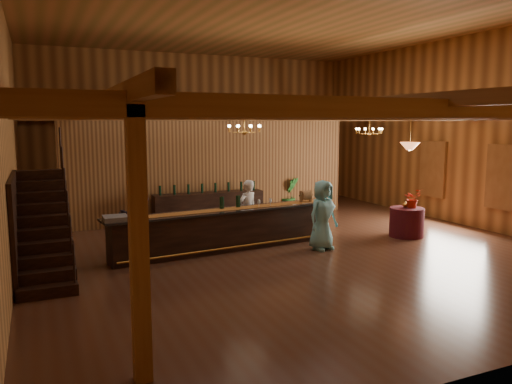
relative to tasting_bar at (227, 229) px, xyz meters
name	(u,v)px	position (x,y,z in m)	size (l,w,h in m)	color
floor	(278,242)	(1.45, 0.18, -0.49)	(14.00, 14.00, 0.00)	#4D2B1C
ceiling	(279,17)	(1.45, 0.18, 5.01)	(14.00, 14.00, 0.00)	#A86532
wall_back	(195,130)	(1.45, 7.18, 2.26)	(12.00, 0.10, 5.50)	#B17336
wall_left	(8,136)	(-4.55, 0.18, 2.26)	(0.10, 14.00, 5.50)	#B17336
wall_right	(461,131)	(7.45, 0.18, 2.26)	(0.10, 14.00, 5.50)	#B17336
beam_grid	(270,113)	(1.45, 0.69, 2.75)	(11.90, 13.90, 0.39)	#9A6838
support_posts	(288,182)	(1.45, -0.32, 1.11)	(9.20, 10.20, 3.20)	#9A6838
partition_wall	(214,170)	(0.95, 3.68, 1.06)	(9.00, 0.18, 3.10)	#915C2D
window_right_front	(503,177)	(7.40, -1.42, 1.06)	(0.12, 1.05, 1.75)	white
window_right_back	(433,169)	(7.40, 1.18, 1.06)	(0.12, 1.05, 1.75)	white
staircase	(44,227)	(-4.00, -0.56, 0.51)	(1.00, 2.80, 2.00)	black
backroom_boxes	(201,194)	(1.16, 5.68, 0.04)	(4.10, 0.60, 1.10)	black
tasting_bar	(227,229)	(0.00, 0.00, 0.00)	(5.86, 1.34, 0.98)	black
beverage_dispenser	(142,204)	(-2.01, -0.17, 0.76)	(0.26, 0.26, 0.60)	silver
glass_rack_tray	(116,218)	(-2.60, -0.32, 0.53)	(0.50, 0.50, 0.10)	gray
raffle_drum	(306,195)	(2.25, 0.19, 0.65)	(0.34, 0.24, 0.30)	#A16B3D
bar_bottle_0	(221,203)	(-0.10, 0.10, 0.63)	(0.07, 0.07, 0.30)	black
bar_bottle_1	(222,203)	(-0.07, 0.11, 0.63)	(0.07, 0.07, 0.30)	black
bar_bottle_2	(237,201)	(0.33, 0.15, 0.63)	(0.07, 0.07, 0.30)	black
bar_bottle_3	(239,201)	(0.37, 0.15, 0.63)	(0.07, 0.07, 0.30)	black
backbar_shelf	(209,208)	(0.61, 3.16, -0.02)	(3.33, 0.52, 0.94)	black
round_table	(407,222)	(4.85, -0.63, -0.11)	(0.89, 0.89, 0.77)	#471210
chandelier_left	(244,128)	(0.44, -0.06, 2.38)	(0.80, 0.80, 0.48)	#C1822F
chandelier_right	(369,131)	(5.37, 1.82, 2.27)	(0.80, 0.80, 0.60)	#C1822F
pendant_lamp	(410,146)	(4.85, -0.63, 1.91)	(0.52, 0.52, 0.90)	#C1822F
bartender	(247,211)	(0.80, 0.63, 0.29)	(0.57, 0.38, 1.57)	white
staff_second	(136,214)	(-1.95, 0.87, 0.36)	(0.83, 0.65, 1.71)	#272535
guest	(323,215)	(2.09, -0.91, 0.34)	(0.81, 0.53, 1.67)	#7FDAE6
floor_plant	(289,195)	(3.60, 3.67, 0.11)	(0.66, 0.53, 1.21)	#257026
table_flowers	(412,198)	(4.98, -0.67, 0.53)	(0.45, 0.39, 0.50)	#AA1E09
table_vase	(406,202)	(4.87, -0.54, 0.41)	(0.13, 0.13, 0.27)	#C1822F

